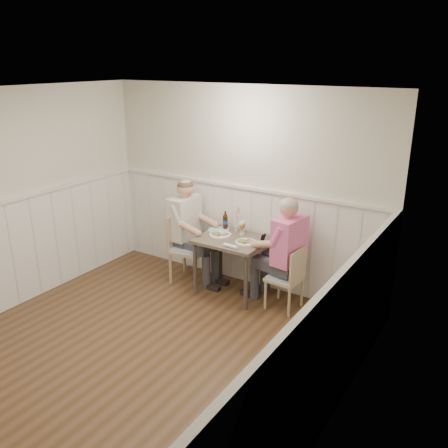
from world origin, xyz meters
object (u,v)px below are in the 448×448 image
object	(u,v)px
chair_left	(185,245)
grass_vase	(236,220)
dining_table	(232,246)
chair_right	(288,276)
diner_cream	(187,238)
man_in_pink	(285,261)
beer_bottle	(225,221)

from	to	relation	value
chair_left	grass_vase	size ratio (longest dim) A/B	2.69
dining_table	chair_left	distance (m)	0.74
dining_table	chair_right	size ratio (longest dim) A/B	1.06
dining_table	diner_cream	size ratio (longest dim) A/B	0.59
chair_left	diner_cream	bearing A→B (deg)	96.01
chair_left	diner_cream	world-z (taller)	diner_cream
chair_right	chair_left	bearing A→B (deg)	-179.53
chair_left	diner_cream	size ratio (longest dim) A/B	0.66
man_in_pink	beer_bottle	size ratio (longest dim) A/B	5.84
diner_cream	beer_bottle	xyz separation A→B (m)	(0.47, 0.22, 0.26)
dining_table	diner_cream	world-z (taller)	diner_cream
dining_table	man_in_pink	xyz separation A→B (m)	(0.72, 0.05, -0.05)
chair_left	beer_bottle	world-z (taller)	beer_bottle
grass_vase	diner_cream	bearing A→B (deg)	-160.91
chair_right	diner_cream	xyz separation A→B (m)	(-1.52, 0.05, 0.16)
beer_bottle	man_in_pink	bearing A→B (deg)	-11.97
dining_table	beer_bottle	xyz separation A→B (m)	(-0.27, 0.26, 0.21)
diner_cream	grass_vase	distance (m)	0.74
chair_left	grass_vase	world-z (taller)	grass_vase
chair_right	chair_left	world-z (taller)	chair_left
dining_table	chair_left	bearing A→B (deg)	-178.14
dining_table	man_in_pink	size ratio (longest dim) A/B	0.60
grass_vase	chair_left	bearing A→B (deg)	-156.03
chair_right	diner_cream	world-z (taller)	diner_cream
chair_right	grass_vase	world-z (taller)	grass_vase
diner_cream	beer_bottle	bearing A→B (deg)	25.16
dining_table	grass_vase	world-z (taller)	grass_vase
chair_right	beer_bottle	xyz separation A→B (m)	(-1.05, 0.27, 0.42)
chair_left	grass_vase	xyz separation A→B (m)	(0.63, 0.28, 0.40)
man_in_pink	diner_cream	xyz separation A→B (m)	(-1.45, -0.01, 0.01)
diner_cream	grass_vase	size ratio (longest dim) A/B	4.07
man_in_pink	grass_vase	distance (m)	0.90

